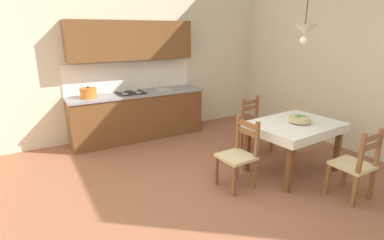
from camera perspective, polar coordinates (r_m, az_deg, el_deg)
The scene contains 10 objects.
ground_plane at distance 3.87m, azimuth 2.91°, elevation -15.74°, with size 6.72×6.41×0.10m, color #935B42.
wall_back at distance 5.97m, azimuth -13.03°, elevation 16.32°, with size 6.72×0.12×4.04m, color beige.
wall_right at distance 5.62m, azimuth 32.11°, elevation 14.27°, with size 0.12×6.41×4.04m, color beige.
kitchen_cabinetry at distance 5.79m, azimuth -10.68°, elevation 4.82°, with size 2.55×0.63×2.20m.
dining_table at distance 4.57m, azimuth 18.92°, elevation -2.09°, with size 1.35×1.04×0.75m.
dining_chair_tv_side at distance 4.02m, azimuth 8.88°, elevation -6.67°, with size 0.44×0.44×0.93m.
dining_chair_camera_side at distance 4.20m, azimuth 28.78°, elevation -7.62°, with size 0.43×0.43×0.93m.
dining_chair_kitchen_side at distance 5.27m, azimuth 11.96°, elevation -1.11°, with size 0.47×0.47×0.93m.
fruit_bowl at distance 4.52m, azimuth 19.90°, elevation 0.16°, with size 0.30×0.30×0.12m.
pendant_lamp at distance 4.50m, azimuth 20.74°, elevation 15.70°, with size 0.32×0.32×0.80m.
Camera 1 is at (-1.79, -2.73, 2.03)m, focal length 27.90 mm.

